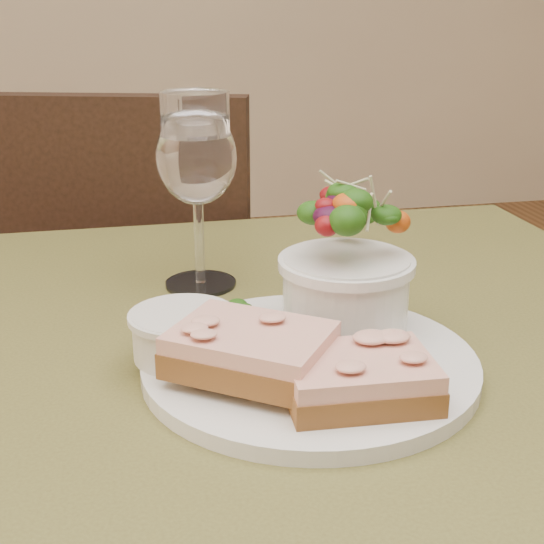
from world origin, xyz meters
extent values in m
cube|color=#4B4820|center=(0.00, 0.00, 0.73)|extent=(0.80, 0.80, 0.04)
cylinder|color=black|center=(0.34, 0.34, 0.35)|extent=(0.05, 0.05, 0.71)
cube|color=black|center=(-0.08, 0.69, 0.45)|extent=(0.52, 0.52, 0.04)
cube|color=black|center=(-0.14, 0.51, 0.68)|extent=(0.41, 0.16, 0.45)
cube|color=black|center=(-0.08, 0.69, 0.23)|extent=(0.45, 0.45, 0.45)
cylinder|color=silver|center=(0.02, -0.02, 0.76)|extent=(0.26, 0.26, 0.01)
cube|color=#4D3114|center=(0.04, -0.09, 0.77)|extent=(0.10, 0.08, 0.02)
cube|color=#FFF6C1|center=(0.04, -0.09, 0.79)|extent=(0.10, 0.08, 0.01)
cube|color=#4D3114|center=(-0.03, -0.05, 0.78)|extent=(0.14, 0.13, 0.02)
cube|color=#FFF6C1|center=(-0.03, -0.05, 0.79)|extent=(0.13, 0.13, 0.01)
cylinder|color=silver|center=(-0.07, 0.00, 0.78)|extent=(0.08, 0.08, 0.04)
cylinder|color=brown|center=(-0.07, 0.00, 0.80)|extent=(0.07, 0.07, 0.01)
cylinder|color=silver|center=(0.07, 0.02, 0.79)|extent=(0.10, 0.10, 0.06)
ellipsoid|color=black|center=(0.07, 0.02, 0.85)|extent=(0.09, 0.09, 0.06)
ellipsoid|color=black|center=(-0.03, 0.06, 0.77)|extent=(0.04, 0.04, 0.01)
sphere|color=maroon|center=(-0.04, 0.05, 0.77)|extent=(0.02, 0.02, 0.02)
cylinder|color=white|center=(-0.03, 0.18, 0.75)|extent=(0.07, 0.07, 0.00)
cylinder|color=white|center=(-0.03, 0.18, 0.80)|extent=(0.01, 0.01, 0.09)
ellipsoid|color=white|center=(-0.03, 0.18, 0.88)|extent=(0.08, 0.08, 0.09)
camera|label=1|loc=(-0.11, -0.53, 1.02)|focal=50.00mm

